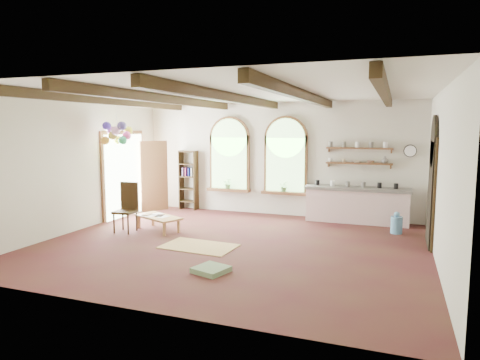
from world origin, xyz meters
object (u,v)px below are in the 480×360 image
at_px(coffee_table, 158,218).
at_px(balloon_cluster, 117,133).
at_px(kitchen_counter, 357,205).
at_px(side_chair, 126,218).

relative_size(coffee_table, balloon_cluster, 1.21).
height_order(coffee_table, balloon_cluster, balloon_cluster).
xyz_separation_m(kitchen_counter, balloon_cluster, (-5.70, -2.40, 1.87)).
bearing_deg(side_chair, coffee_table, 29.47).
xyz_separation_m(kitchen_counter, side_chair, (-5.10, -2.97, -0.13)).
relative_size(coffee_table, side_chair, 1.17).
bearing_deg(side_chair, kitchen_counter, 30.25).
bearing_deg(kitchen_counter, balloon_cluster, -157.17).
height_order(kitchen_counter, balloon_cluster, balloon_cluster).
bearing_deg(balloon_cluster, coffee_table, -9.01).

